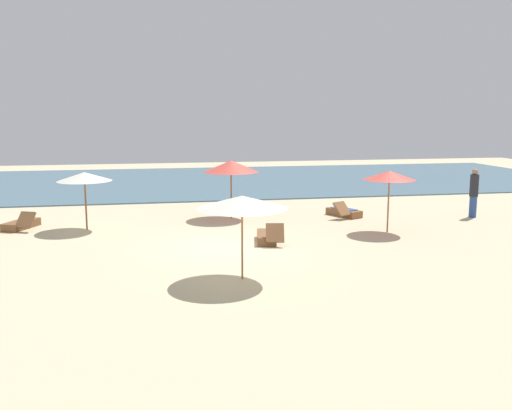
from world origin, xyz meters
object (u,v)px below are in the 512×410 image
umbrella_0 (242,202)px  umbrella_3 (84,177)px  umbrella_2 (231,166)px  lounger_0 (267,237)px  lounger_1 (344,212)px  person_0 (474,193)px  lounger_2 (22,224)px  umbrella_1 (389,175)px

umbrella_0 → umbrella_3: bearing=122.5°
umbrella_3 → umbrella_2: bearing=12.9°
umbrella_0 → lounger_0: umbrella_0 is taller
umbrella_0 → umbrella_3: size_ratio=1.10×
umbrella_2 → lounger_1: umbrella_2 is taller
person_0 → lounger_1: bearing=167.1°
umbrella_2 → lounger_2: 7.99m
umbrella_3 → lounger_1: (9.92, 0.71, -1.72)m
umbrella_1 → lounger_1: umbrella_1 is taller
umbrella_0 → umbrella_1: bearing=37.8°
umbrella_1 → person_0: umbrella_1 is taller
lounger_1 → umbrella_1: bearing=-81.1°
umbrella_0 → lounger_0: 4.51m
umbrella_2 → umbrella_3: 5.56m
lounger_1 → umbrella_3: bearing=-175.9°
umbrella_1 → lounger_0: 4.88m
umbrella_0 → umbrella_2: 8.32m
umbrella_3 → lounger_2: 2.95m
umbrella_3 → lounger_2: umbrella_3 is taller
lounger_1 → lounger_0: bearing=-135.8°
person_0 → lounger_0: bearing=-163.2°
lounger_1 → person_0: (5.00, -1.14, 0.82)m
umbrella_3 → lounger_1: umbrella_3 is taller
umbrella_1 → lounger_1: 3.65m
umbrella_1 → umbrella_3: 10.69m
umbrella_2 → person_0: umbrella_2 is taller
umbrella_0 → umbrella_2: umbrella_2 is taller
lounger_1 → person_0: bearing=-12.9°
umbrella_3 → lounger_0: bearing=-27.9°
lounger_2 → person_0: person_0 is taller
person_0 → umbrella_2: bearing=170.0°
lounger_2 → person_0: size_ratio=0.91×
umbrella_3 → lounger_1: 10.09m
umbrella_2 → lounger_0: size_ratio=1.31×
umbrella_2 → lounger_2: umbrella_2 is taller
umbrella_2 → lounger_2: (-7.74, -0.68, -1.89)m
lounger_1 → lounger_2: (-12.24, -0.15, -0.01)m
umbrella_2 → person_0: size_ratio=1.17×
umbrella_1 → lounger_2: 13.20m
lounger_0 → umbrella_2: bearing=96.9°
umbrella_1 → umbrella_2: 6.19m
lounger_0 → lounger_1: size_ratio=0.98×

